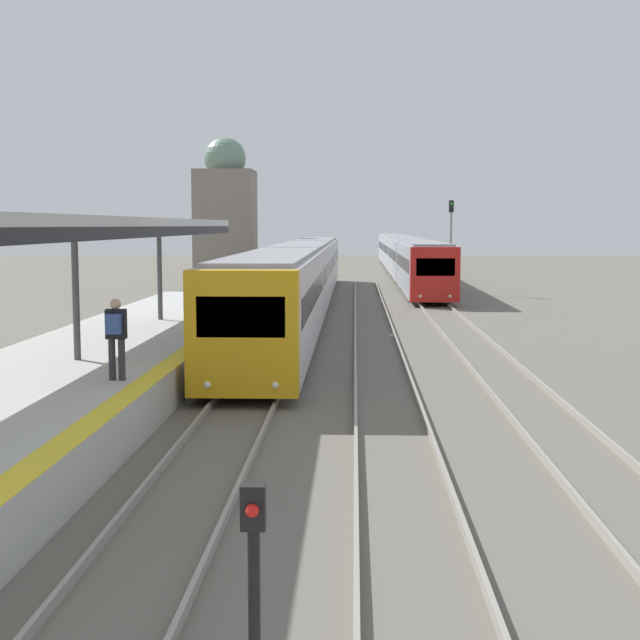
{
  "coord_description": "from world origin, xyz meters",
  "views": [
    {
      "loc": [
        2.49,
        -1.81,
        4.07
      ],
      "look_at": [
        1.62,
        20.43,
        1.7
      ],
      "focal_mm": 50.0,
      "sensor_mm": 36.0,
      "label": 1
    }
  ],
  "objects_px": {
    "person_on_platform": "(116,332)",
    "signal_post_near": "(254,582)",
    "train_near": "(303,273)",
    "train_far": "(403,254)",
    "signal_mast_far": "(451,236)"
  },
  "relations": [
    {
      "from": "train_far",
      "to": "signal_post_near",
      "type": "xyz_separation_m",
      "value": [
        -4.78,
        -66.77,
        -0.47
      ]
    },
    {
      "from": "person_on_platform",
      "to": "signal_mast_far",
      "type": "relative_size",
      "value": 0.3
    },
    {
      "from": "person_on_platform",
      "to": "signal_post_near",
      "type": "height_order",
      "value": "person_on_platform"
    },
    {
      "from": "train_near",
      "to": "train_far",
      "type": "bearing_deg",
      "value": 78.2
    },
    {
      "from": "signal_post_near",
      "to": "signal_mast_far",
      "type": "relative_size",
      "value": 0.37
    },
    {
      "from": "person_on_platform",
      "to": "signal_post_near",
      "type": "bearing_deg",
      "value": -69.7
    },
    {
      "from": "train_near",
      "to": "train_far",
      "type": "height_order",
      "value": "train_near"
    },
    {
      "from": "train_far",
      "to": "signal_mast_far",
      "type": "distance_m",
      "value": 20.28
    },
    {
      "from": "train_near",
      "to": "signal_mast_far",
      "type": "height_order",
      "value": "signal_mast_far"
    },
    {
      "from": "person_on_platform",
      "to": "train_far",
      "type": "distance_m",
      "value": 56.58
    },
    {
      "from": "train_near",
      "to": "signal_mast_far",
      "type": "distance_m",
      "value": 13.71
    },
    {
      "from": "person_on_platform",
      "to": "train_near",
      "type": "height_order",
      "value": "train_near"
    },
    {
      "from": "person_on_platform",
      "to": "signal_post_near",
      "type": "relative_size",
      "value": 0.81
    },
    {
      "from": "person_on_platform",
      "to": "train_near",
      "type": "distance_m",
      "value": 25.0
    },
    {
      "from": "signal_mast_far",
      "to": "train_far",
      "type": "bearing_deg",
      "value": 94.88
    }
  ]
}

